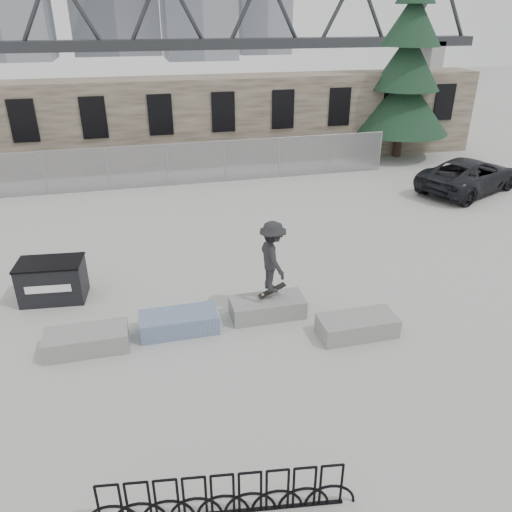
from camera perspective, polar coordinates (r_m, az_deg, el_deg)
The scene contains 13 objects.
ground at distance 13.33m, azimuth -5.02°, elevation -8.32°, with size 120.00×120.00×0.00m, color #A9A9A4.
stone_wall at distance 27.69m, azimuth -10.97°, elevation 14.70°, with size 36.00×2.58×4.50m.
chainlink_fence at distance 24.33m, azimuth -10.07°, elevation 10.26°, with size 22.06×0.06×2.02m.
planter_far_left at distance 13.09m, azimuth -18.79°, elevation -9.05°, with size 2.00×0.90×0.52m.
planter_center_left at distance 13.22m, azimuth -8.81°, elevation -7.42°, with size 2.00×0.90×0.52m.
planter_center_right at distance 13.69m, azimuth 1.31°, elevation -5.79°, with size 2.00×0.90×0.52m.
planter_offset at distance 13.19m, azimuth 11.50°, elevation -7.75°, with size 2.00×0.90×0.52m.
dumpster at distance 15.44m, azimuth -22.24°, elevation -2.59°, with size 1.92×1.29×1.19m.
bike_rack at distance 9.02m, azimuth -3.83°, elevation -25.62°, with size 4.45×0.67×0.90m.
spruce_tree at distance 29.88m, azimuth 16.83°, elevation 19.49°, with size 5.23×5.23×11.50m.
truss_bridge at distance 66.99m, azimuth -4.47°, elevation 23.13°, with size 70.00×3.00×9.80m.
suv at distance 25.25m, azimuth 23.21°, elevation 8.50°, with size 2.55×5.53×1.54m, color black.
skateboarder at distance 13.11m, azimuth 1.91°, elevation -0.12°, with size 0.85×1.34×2.15m.
Camera 1 is at (-1.54, -10.90, 7.51)m, focal length 35.00 mm.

